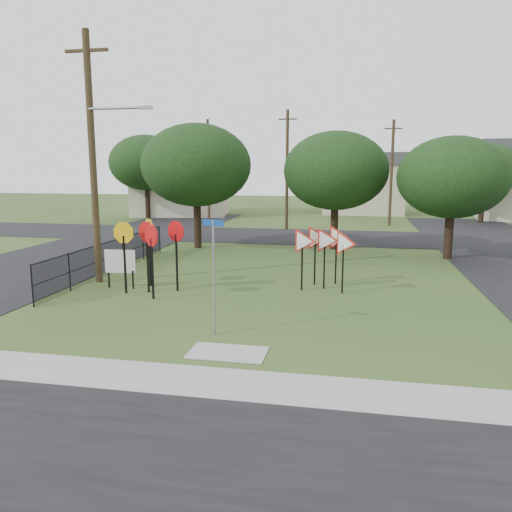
{
  "coord_description": "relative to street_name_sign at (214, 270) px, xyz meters",
  "views": [
    {
      "loc": [
        3.07,
        -14.27,
        4.73
      ],
      "look_at": [
        -0.31,
        3.0,
        1.6
      ],
      "focal_mm": 35.0,
      "sensor_mm": 36.0,
      "label": 1
    }
  ],
  "objects": [
    {
      "name": "curb_pad",
      "position": [
        0.73,
        -1.38,
        -1.87
      ],
      "size": [
        2.0,
        1.2,
        0.02
      ],
      "primitive_type": "cube",
      "color": "gray",
      "rests_on": "ground"
    },
    {
      "name": "fence_run",
      "position": [
        -6.87,
        7.27,
        -1.09
      ],
      "size": [
        0.05,
        11.55,
        1.5
      ],
      "color": "black",
      "rests_on": "ground"
    },
    {
      "name": "street_name_sign",
      "position": [
        0.0,
        0.0,
        0.0
      ],
      "size": [
        0.65,
        0.25,
        3.31
      ],
      "color": "gray",
      "rests_on": "ground"
    },
    {
      "name": "yield_sign_cluster",
      "position": [
        2.73,
        6.23,
        -0.06
      ],
      "size": [
        2.59,
        2.05,
        2.48
      ],
      "color": "black",
      "rests_on": "ground"
    },
    {
      "name": "info_board",
      "position": [
        -5.17,
        4.67,
        -0.85
      ],
      "size": [
        1.23,
        0.15,
        1.54
      ],
      "color": "black",
      "rests_on": "ground"
    },
    {
      "name": "planting_strip",
      "position": [
        0.73,
        -4.38,
        -1.87
      ],
      "size": [
        30.0,
        0.8,
        0.02
      ],
      "primitive_type": "cube",
      "color": "#2E491B",
      "rests_on": "ground"
    },
    {
      "name": "house_left",
      "position": [
        -13.27,
        35.02,
        1.77
      ],
      "size": [
        10.58,
        8.88,
        7.2
      ],
      "color": "beige",
      "rests_on": "ground"
    },
    {
      "name": "sidewalk",
      "position": [
        0.73,
        -3.18,
        -1.87
      ],
      "size": [
        30.0,
        1.6,
        0.02
      ],
      "primitive_type": "cube",
      "color": "gray",
      "rests_on": "ground"
    },
    {
      "name": "stop_sign_cluster",
      "position": [
        -3.73,
        4.29,
        0.14
      ],
      "size": [
        2.59,
        2.45,
        2.75
      ],
      "color": "black",
      "rests_on": "ground"
    },
    {
      "name": "street_far",
      "position": [
        0.73,
        21.02,
        -1.87
      ],
      "size": [
        60.0,
        8.0,
        0.02
      ],
      "primitive_type": "cube",
      "color": "black",
      "rests_on": "ground"
    },
    {
      "name": "tree_far_right",
      "position": [
        14.73,
        33.02,
        2.66
      ],
      "size": [
        6.0,
        6.0,
        6.8
      ],
      "color": "black",
      "rests_on": "ground"
    },
    {
      "name": "utility_pole_main",
      "position": [
        -6.5,
        5.51,
        3.33
      ],
      "size": [
        3.55,
        0.33,
        10.0
      ],
      "color": "#40311D",
      "rests_on": "ground"
    },
    {
      "name": "tree_near_left",
      "position": [
        -5.27,
        15.02,
        2.98
      ],
      "size": [
        6.4,
        6.4,
        7.27
      ],
      "color": "black",
      "rests_on": "ground"
    },
    {
      "name": "house_mid",
      "position": [
        4.73,
        41.02,
        1.27
      ],
      "size": [
        8.4,
        8.4,
        6.2
      ],
      "color": "beige",
      "rests_on": "ground"
    },
    {
      "name": "far_pole_b",
      "position": [
        6.73,
        29.02,
        2.47
      ],
      "size": [
        1.4,
        0.24,
        8.5
      ],
      "color": "#40311D",
      "rests_on": "ground"
    },
    {
      "name": "tree_near_right",
      "position": [
        8.73,
        14.02,
        2.35
      ],
      "size": [
        5.6,
        5.6,
        6.33
      ],
      "color": "black",
      "rests_on": "ground"
    },
    {
      "name": "tree_near_mid",
      "position": [
        2.73,
        16.02,
        2.66
      ],
      "size": [
        6.0,
        6.0,
        6.8
      ],
      "color": "black",
      "rests_on": "ground"
    },
    {
      "name": "ground",
      "position": [
        0.73,
        1.02,
        -1.88
      ],
      "size": [
        140.0,
        140.0,
        0.0
      ],
      "primitive_type": "plane",
      "color": "#2E491B"
    },
    {
      "name": "street_left",
      "position": [
        -11.27,
        11.02,
        -1.87
      ],
      "size": [
        8.0,
        50.0,
        0.02
      ],
      "primitive_type": "cube",
      "color": "black",
      "rests_on": "ground"
    },
    {
      "name": "tree_far_left",
      "position": [
        -15.27,
        31.02,
        3.29
      ],
      "size": [
        6.8,
        6.8,
        7.73
      ],
      "color": "black",
      "rests_on": "ground"
    },
    {
      "name": "far_pole_a",
      "position": [
        -1.27,
        25.02,
        2.72
      ],
      "size": [
        1.4,
        0.24,
        9.0
      ],
      "color": "#40311D",
      "rests_on": "ground"
    },
    {
      "name": "far_pole_c",
      "position": [
        -9.27,
        31.02,
        2.72
      ],
      "size": [
        1.4,
        0.24,
        9.0
      ],
      "color": "#40311D",
      "rests_on": "ground"
    }
  ]
}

